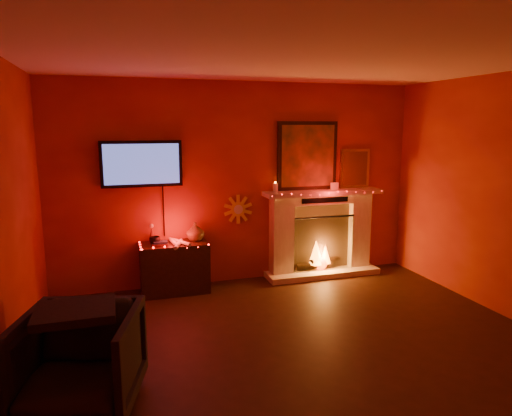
{
  "coord_description": "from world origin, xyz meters",
  "views": [
    {
      "loc": [
        -1.62,
        -3.42,
        2.12
      ],
      "look_at": [
        -0.04,
        1.7,
        1.15
      ],
      "focal_mm": 32.0,
      "sensor_mm": 36.0,
      "label": 1
    }
  ],
  "objects_px": {
    "armchair": "(80,362)",
    "sunburst_clock": "(238,209)",
    "fireplace": "(320,225)",
    "tv": "(142,164)",
    "console_table": "(175,265)"
  },
  "relations": [
    {
      "from": "armchair",
      "to": "sunburst_clock",
      "type": "bearing_deg",
      "value": 67.95
    },
    {
      "from": "sunburst_clock",
      "to": "fireplace",
      "type": "bearing_deg",
      "value": -4.37
    },
    {
      "from": "fireplace",
      "to": "sunburst_clock",
      "type": "height_order",
      "value": "fireplace"
    },
    {
      "from": "tv",
      "to": "armchair",
      "type": "height_order",
      "value": "tv"
    },
    {
      "from": "tv",
      "to": "console_table",
      "type": "distance_m",
      "value": 1.35
    },
    {
      "from": "console_table",
      "to": "armchair",
      "type": "bearing_deg",
      "value": -113.6
    },
    {
      "from": "tv",
      "to": "sunburst_clock",
      "type": "height_order",
      "value": "tv"
    },
    {
      "from": "fireplace",
      "to": "tv",
      "type": "bearing_deg",
      "value": 178.5
    },
    {
      "from": "tv",
      "to": "console_table",
      "type": "xyz_separation_m",
      "value": [
        0.35,
        -0.19,
        -1.29
      ]
    },
    {
      "from": "tv",
      "to": "armchair",
      "type": "bearing_deg",
      "value": -104.66
    },
    {
      "from": "console_table",
      "to": "armchair",
      "type": "height_order",
      "value": "console_table"
    },
    {
      "from": "sunburst_clock",
      "to": "armchair",
      "type": "xyz_separation_m",
      "value": [
        -1.9,
        -2.52,
        -0.61
      ]
    },
    {
      "from": "tv",
      "to": "sunburst_clock",
      "type": "xyz_separation_m",
      "value": [
        1.25,
        0.03,
        -0.65
      ]
    },
    {
      "from": "fireplace",
      "to": "console_table",
      "type": "distance_m",
      "value": 2.12
    },
    {
      "from": "tv",
      "to": "armchair",
      "type": "distance_m",
      "value": 2.86
    }
  ]
}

